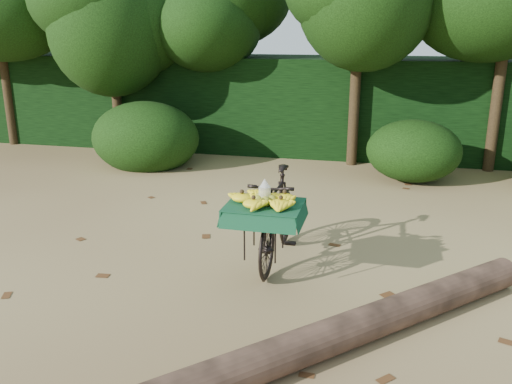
# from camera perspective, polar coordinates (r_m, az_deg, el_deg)

# --- Properties ---
(ground) EXTENTS (80.00, 80.00, 0.00)m
(ground) POSITION_cam_1_polar(r_m,az_deg,el_deg) (4.98, -0.04, -11.09)
(ground) COLOR tan
(ground) RESTS_ON ground
(vendor_bicycle) EXTENTS (0.69, 1.69, 0.97)m
(vendor_bicycle) POSITION_cam_1_polar(r_m,az_deg,el_deg) (5.55, 2.19, -2.53)
(vendor_bicycle) COLOR black
(vendor_bicycle) RESTS_ON ground
(fallen_log) EXTENTS (2.90, 2.93, 0.28)m
(fallen_log) POSITION_cam_1_polar(r_m,az_deg,el_deg) (4.30, 9.74, -14.13)
(fallen_log) COLOR brown
(fallen_log) RESTS_ON ground
(hedge_backdrop) EXTENTS (26.00, 1.80, 1.80)m
(hedge_backdrop) POSITION_cam_1_polar(r_m,az_deg,el_deg) (10.72, 7.92, 9.07)
(hedge_backdrop) COLOR black
(hedge_backdrop) RESTS_ON ground
(tree_row) EXTENTS (14.50, 2.00, 4.00)m
(tree_row) POSITION_cam_1_polar(r_m,az_deg,el_deg) (9.93, 3.83, 14.94)
(tree_row) COLOR black
(tree_row) RESTS_ON ground
(bush_clumps) EXTENTS (8.80, 1.70, 0.90)m
(bush_clumps) POSITION_cam_1_polar(r_m,az_deg,el_deg) (8.80, 9.72, 4.29)
(bush_clumps) COLOR black
(bush_clumps) RESTS_ON ground
(leaf_litter) EXTENTS (7.00, 7.30, 0.01)m
(leaf_litter) POSITION_cam_1_polar(r_m,az_deg,el_deg) (5.55, 1.53, -7.97)
(leaf_litter) COLOR #512E15
(leaf_litter) RESTS_ON ground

